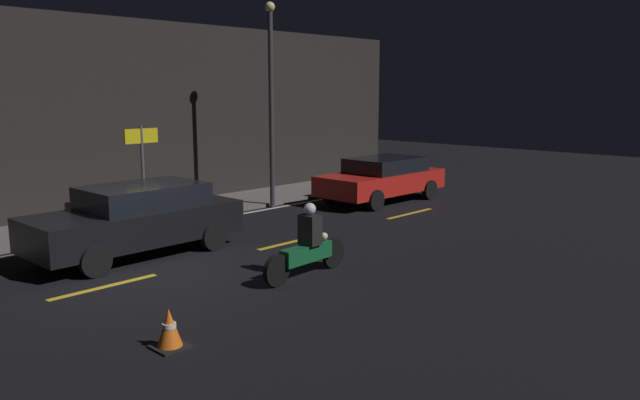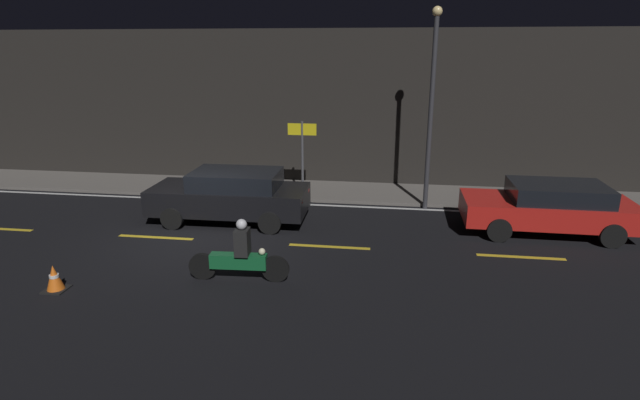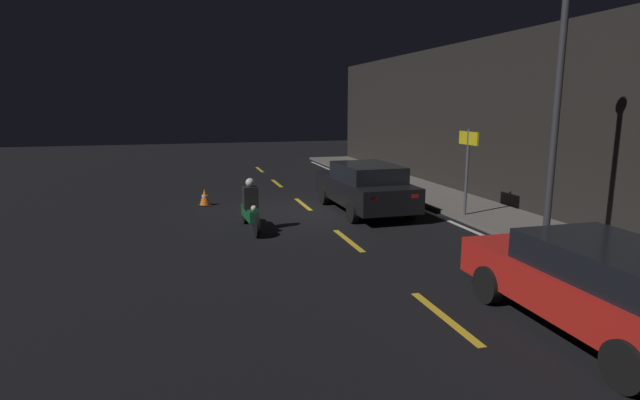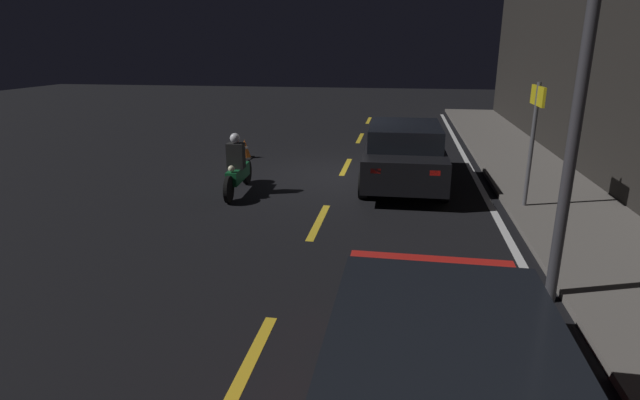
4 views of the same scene
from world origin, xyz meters
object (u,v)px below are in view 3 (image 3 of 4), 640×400
(traffic_cone_near, at_px, (205,197))
(street_lamp, at_px, (557,101))
(shop_sign, at_px, (468,155))
(taxi_red, at_px, (603,285))
(van_black, at_px, (365,186))
(motorcycle, at_px, (250,209))

(traffic_cone_near, xyz_separation_m, street_lamp, (7.65, 6.48, 2.97))
(traffic_cone_near, relative_size, shop_sign, 0.23)
(taxi_red, xyz_separation_m, traffic_cone_near, (-10.71, -4.86, -0.45))
(street_lamp, bearing_deg, van_black, -160.71)
(van_black, distance_m, traffic_cone_near, 5.11)
(taxi_red, bearing_deg, shop_sign, -16.56)
(van_black, height_order, taxi_red, van_black)
(motorcycle, bearing_deg, taxi_red, 25.24)
(motorcycle, distance_m, traffic_cone_near, 3.67)
(shop_sign, distance_m, street_lamp, 4.14)
(traffic_cone_near, height_order, street_lamp, street_lamp)
(shop_sign, bearing_deg, street_lamp, -7.48)
(van_black, xyz_separation_m, motorcycle, (1.32, -3.62, -0.22))
(taxi_red, xyz_separation_m, motorcycle, (-7.18, -3.90, -0.17))
(motorcycle, distance_m, shop_sign, 6.16)
(taxi_red, distance_m, traffic_cone_near, 11.77)
(taxi_red, height_order, motorcycle, motorcycle)
(motorcycle, relative_size, traffic_cone_near, 3.92)
(motorcycle, distance_m, street_lamp, 7.39)
(traffic_cone_near, bearing_deg, motorcycle, 15.21)
(van_black, height_order, shop_sign, shop_sign)
(van_black, xyz_separation_m, taxi_red, (8.50, 0.28, -0.05))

